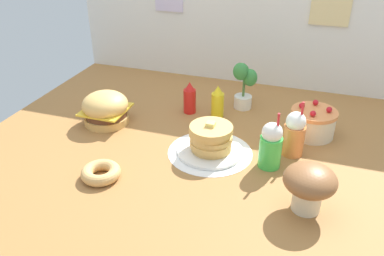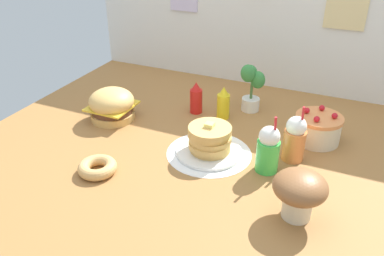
% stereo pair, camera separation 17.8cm
% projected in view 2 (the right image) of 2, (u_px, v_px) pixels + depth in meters
% --- Properties ---
extents(ground_plane, '(2.46, 2.04, 0.02)m').
position_uv_depth(ground_plane, '(199.00, 152.00, 2.14)').
color(ground_plane, '#9E6B38').
extents(back_wall, '(2.46, 0.04, 0.98)m').
position_uv_depth(back_wall, '(259.00, 16.00, 2.70)').
color(back_wall, silver).
rests_on(back_wall, ground_plane).
extents(doily_mat, '(0.45, 0.45, 0.00)m').
position_uv_depth(doily_mat, '(209.00, 153.00, 2.10)').
color(doily_mat, white).
rests_on(doily_mat, ground_plane).
extents(burger, '(0.27, 0.27, 0.20)m').
position_uv_depth(burger, '(112.00, 105.00, 2.40)').
color(burger, '#DBA859').
rests_on(burger, ground_plane).
extents(pancake_stack, '(0.35, 0.35, 0.18)m').
position_uv_depth(pancake_stack, '(209.00, 141.00, 2.07)').
color(pancake_stack, white).
rests_on(pancake_stack, doily_mat).
extents(layer_cake, '(0.25, 0.25, 0.19)m').
position_uv_depth(layer_cake, '(318.00, 128.00, 2.18)').
color(layer_cake, beige).
rests_on(layer_cake, ground_plane).
extents(ketchup_bottle, '(0.08, 0.08, 0.20)m').
position_uv_depth(ketchup_bottle, '(196.00, 98.00, 2.48)').
color(ketchup_bottle, red).
rests_on(ketchup_bottle, ground_plane).
extents(mustard_bottle, '(0.08, 0.08, 0.20)m').
position_uv_depth(mustard_bottle, '(223.00, 104.00, 2.41)').
color(mustard_bottle, yellow).
rests_on(mustard_bottle, ground_plane).
extents(cream_soda_cup, '(0.11, 0.11, 0.31)m').
position_uv_depth(cream_soda_cup, '(268.00, 149.00, 1.92)').
color(cream_soda_cup, green).
rests_on(cream_soda_cup, ground_plane).
extents(orange_float_cup, '(0.11, 0.11, 0.31)m').
position_uv_depth(orange_float_cup, '(295.00, 139.00, 2.00)').
color(orange_float_cup, orange).
rests_on(orange_float_cup, ground_plane).
extents(donut_pink_glaze, '(0.19, 0.19, 0.06)m').
position_uv_depth(donut_pink_glaze, '(97.00, 167.00, 1.94)').
color(donut_pink_glaze, tan).
rests_on(donut_pink_glaze, ground_plane).
extents(potted_plant, '(0.15, 0.12, 0.31)m').
position_uv_depth(potted_plant, '(251.00, 86.00, 2.47)').
color(potted_plant, white).
rests_on(potted_plant, ground_plane).
extents(mushroom_stool, '(0.22, 0.22, 0.21)m').
position_uv_depth(mushroom_stool, '(300.00, 191.00, 1.62)').
color(mushroom_stool, beige).
rests_on(mushroom_stool, ground_plane).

